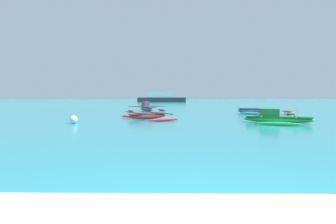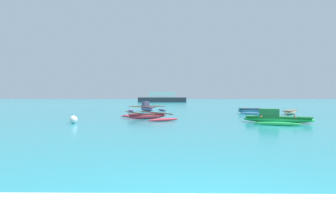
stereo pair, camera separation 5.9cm
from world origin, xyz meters
name	(u,v)px [view 1 (the left image)]	position (x,y,z in m)	size (l,w,h in m)	color
moored_boat_0	(277,118)	(5.46, 13.94, 0.27)	(3.94, 4.17, 0.82)	#2CCA57
moored_boat_1	(251,111)	(6.34, 23.00, 0.24)	(2.61, 3.79, 0.51)	#4E8FB5
moored_boat_2	(147,108)	(-3.21, 26.31, 0.33)	(3.97, 3.25, 0.99)	#8471A7
moored_boat_3	(148,116)	(-2.32, 16.72, 0.20)	(4.21, 4.93, 0.44)	#BF2F3D
moored_boat_4	(290,112)	(9.23, 21.60, 0.21)	(2.20, 2.79, 0.37)	#D2AC85
mooring_buoy_0	(74,120)	(-6.27, 13.41, 0.22)	(0.45, 0.45, 0.45)	white
distant_ferry	(162,98)	(-2.96, 63.54, 0.96)	(10.71, 2.36, 2.36)	#2D333D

